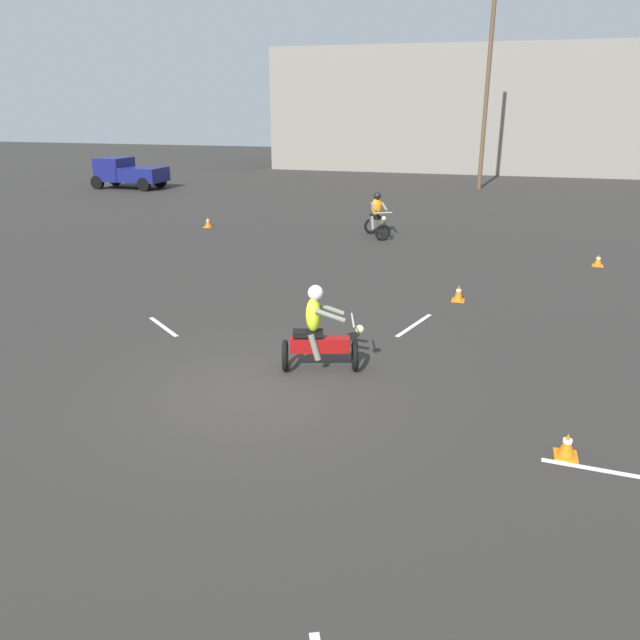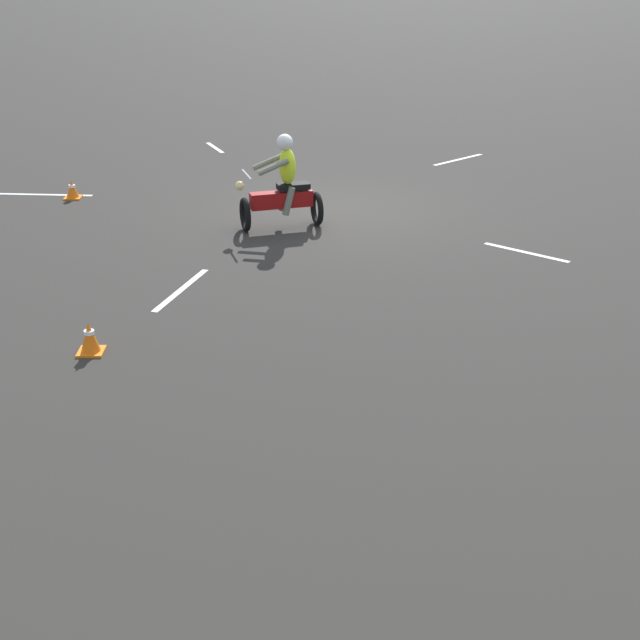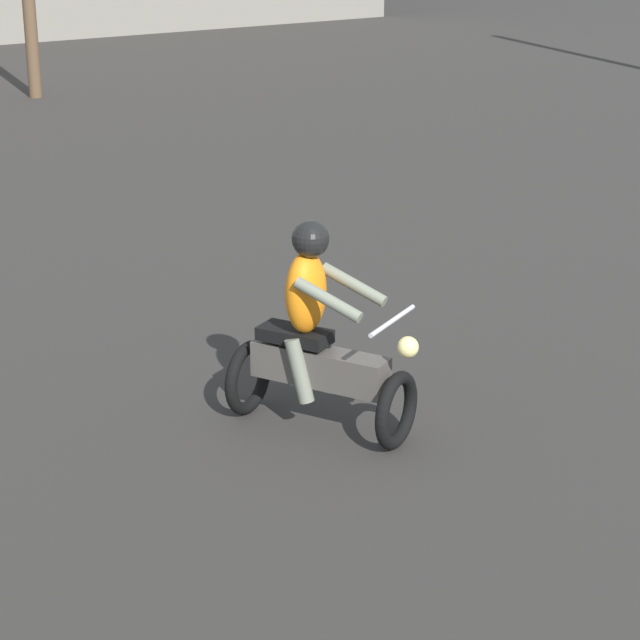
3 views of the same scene
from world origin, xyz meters
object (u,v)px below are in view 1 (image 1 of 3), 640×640
(traffic_cone_mid_center, at_px, (567,445))
(motorcycle_rider_foreground, at_px, (318,334))
(motorcycle_rider_background, at_px, (377,217))
(traffic_cone_far_center, at_px, (598,261))
(pickup_truck, at_px, (128,172))
(utility_pole_far, at_px, (487,88))
(traffic_cone_near_right, at_px, (459,293))
(traffic_cone_mid_left, at_px, (208,222))

(traffic_cone_mid_center, bearing_deg, motorcycle_rider_foreground, 154.94)
(motorcycle_rider_background, distance_m, traffic_cone_far_center, 7.81)
(motorcycle_rider_background, xyz_separation_m, pickup_truck, (-16.52, 9.91, 0.20))
(motorcycle_rider_foreground, distance_m, utility_pole_far, 28.11)
(pickup_truck, distance_m, traffic_cone_far_center, 26.94)
(motorcycle_rider_background, xyz_separation_m, traffic_cone_near_right, (3.46, -7.32, -0.53))
(motorcycle_rider_foreground, bearing_deg, traffic_cone_mid_left, -162.87)
(motorcycle_rider_foreground, distance_m, traffic_cone_mid_center, 4.67)
(motorcycle_rider_foreground, relative_size, pickup_truck, 0.39)
(traffic_cone_far_center, xyz_separation_m, utility_pole_far, (-4.14, 17.73, 5.33))
(pickup_truck, relative_size, traffic_cone_mid_left, 10.32)
(traffic_cone_far_center, relative_size, utility_pole_far, 0.03)
(traffic_cone_far_center, bearing_deg, traffic_cone_mid_left, 169.64)
(motorcycle_rider_foreground, relative_size, traffic_cone_mid_center, 4.58)
(pickup_truck, height_order, utility_pole_far, utility_pole_far)
(traffic_cone_mid_left, bearing_deg, traffic_cone_far_center, -10.36)
(motorcycle_rider_foreground, height_order, traffic_cone_mid_left, motorcycle_rider_foreground)
(traffic_cone_mid_left, relative_size, traffic_cone_far_center, 1.16)
(motorcycle_rider_background, xyz_separation_m, traffic_cone_far_center, (7.37, -2.53, -0.56))
(motorcycle_rider_background, height_order, traffic_cone_far_center, motorcycle_rider_background)
(motorcycle_rider_foreground, bearing_deg, traffic_cone_near_right, 140.40)
(motorcycle_rider_foreground, xyz_separation_m, traffic_cone_mid_left, (-8.10, 12.51, -0.53))
(motorcycle_rider_background, bearing_deg, traffic_cone_near_right, 86.25)
(motorcycle_rider_foreground, xyz_separation_m, traffic_cone_far_center, (6.16, 9.90, -0.56))
(motorcycle_rider_background, relative_size, traffic_cone_far_center, 4.70)
(pickup_truck, relative_size, utility_pole_far, 0.38)
(motorcycle_rider_foreground, relative_size, motorcycle_rider_background, 1.00)
(traffic_cone_mid_left, bearing_deg, traffic_cone_near_right, -35.51)
(pickup_truck, bearing_deg, traffic_cone_mid_left, -133.02)
(traffic_cone_near_right, bearing_deg, utility_pole_far, 90.59)
(traffic_cone_near_right, distance_m, traffic_cone_far_center, 6.18)
(traffic_cone_mid_left, relative_size, utility_pole_far, 0.04)
(motorcycle_rider_foreground, xyz_separation_m, utility_pole_far, (2.02, 27.63, 4.77))
(utility_pole_far, bearing_deg, motorcycle_rider_background, -101.99)
(traffic_cone_far_center, bearing_deg, motorcycle_rider_foreground, -121.90)
(motorcycle_rider_background, relative_size, pickup_truck, 0.39)
(traffic_cone_mid_left, bearing_deg, motorcycle_rider_foreground, -57.07)
(traffic_cone_far_center, bearing_deg, motorcycle_rider_background, 161.03)
(pickup_truck, distance_m, traffic_cone_mid_center, 32.74)
(traffic_cone_near_right, relative_size, utility_pole_far, 0.04)
(traffic_cone_mid_left, distance_m, traffic_cone_far_center, 14.50)
(motorcycle_rider_background, relative_size, traffic_cone_mid_center, 4.58)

